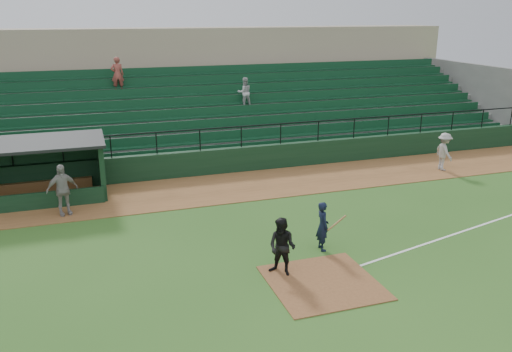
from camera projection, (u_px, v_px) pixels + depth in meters
name	position (u px, v px, depth m)	size (l,w,h in m)	color
ground	(308.00, 267.00, 15.76)	(90.00, 90.00, 0.00)	#2C581C
warning_track	(234.00, 187.00, 22.99)	(40.00, 4.00, 0.03)	brown
home_plate_dirt	(323.00, 282.00, 14.85)	(3.00, 3.00, 0.03)	brown
foul_line	(494.00, 221.00, 19.26)	(18.00, 0.09, 0.01)	white
stadium_structure	(193.00, 104.00, 29.96)	(38.00, 13.08, 6.40)	black
batter_at_plate	(323.00, 226.00, 16.71)	(1.01, 0.68, 1.63)	black
umpire	(282.00, 247.00, 15.09)	(0.85, 0.66, 1.75)	black
runner	(444.00, 152.00, 25.13)	(1.18, 0.68, 1.83)	#A09B96
dugout_player_a	(62.00, 190.00, 19.51)	(1.15, 0.48, 1.97)	gray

